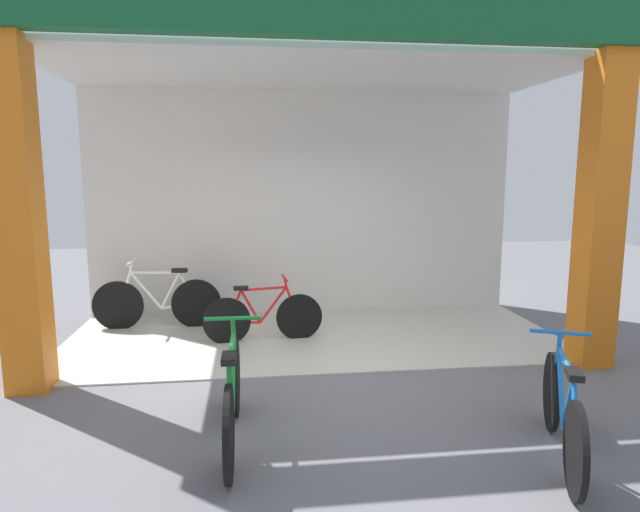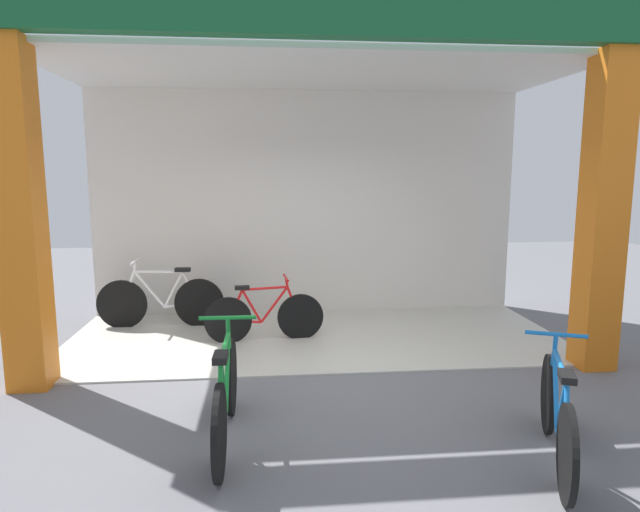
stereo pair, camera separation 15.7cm
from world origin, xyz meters
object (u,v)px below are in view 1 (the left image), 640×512
bicycle_parked_0 (563,413)px  bicycle_parked_1 (233,398)px  bicycle_inside_1 (158,302)px  bicycle_inside_0 (263,316)px

bicycle_parked_0 → bicycle_parked_1: 2.44m
bicycle_parked_0 → bicycle_parked_1: (-2.38, 0.52, 0.02)m
bicycle_inside_1 → bicycle_parked_1: 3.44m
bicycle_inside_0 → bicycle_inside_1: 1.57m
bicycle_inside_0 → bicycle_parked_1: bicycle_parked_1 is taller
bicycle_inside_0 → bicycle_parked_0: size_ratio=0.97×
bicycle_inside_0 → bicycle_parked_0: (2.11, -3.03, 0.03)m
bicycle_inside_1 → bicycle_parked_0: bicycle_inside_1 is taller
bicycle_inside_0 → bicycle_parked_1: (-0.28, -2.51, 0.05)m
bicycle_inside_0 → bicycle_parked_1: bearing=-96.3°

